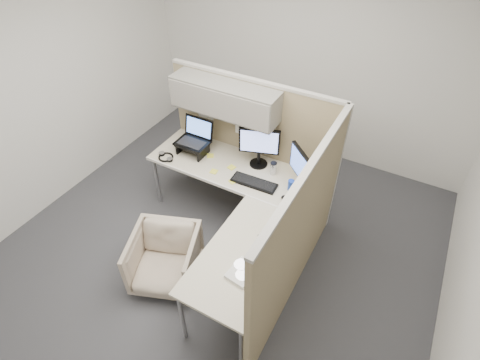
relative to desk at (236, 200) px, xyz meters
The scene contains 20 objects.
ground 0.71m from the desk, 134.71° to the right, with size 4.50×4.50×0.00m, color #38383D.
partition_back 0.88m from the desk, 115.90° to the left, with size 2.00×0.36×1.63m.
partition_right 0.81m from the desk, 13.96° to the right, with size 0.07×2.03×1.63m.
desk is the anchor object (origin of this frame).
office_chair 0.91m from the desk, 118.88° to the right, with size 0.64×0.60×0.66m, color #C4B49C.
monitor_left 0.66m from the desk, 93.96° to the left, with size 0.43×0.20×0.47m.
monitor_right 0.72m from the desk, 38.87° to the left, with size 0.35×0.33×0.47m.
laptop_station 0.93m from the desk, 151.44° to the left, with size 0.37×0.32×0.38m.
keyboard 0.28m from the desk, 76.21° to the left, with size 0.49×0.16×0.02m, color black.
mouse 0.51m from the desk, 24.78° to the left, with size 0.11×0.07×0.04m, color black.
travel_mug 0.55m from the desk, 71.34° to the left, with size 0.07×0.07×0.15m.
soda_can_green 0.60m from the desk, 12.73° to the left, with size 0.07×0.07×0.12m, color silver.
soda_can_silver 0.58m from the desk, 39.89° to the left, with size 0.07×0.07×0.12m, color #1E3FA5.
sticky_note_c 0.74m from the desk, 143.01° to the left, with size 0.08×0.08×0.01m, color yellow.
sticky_note_b 0.24m from the desk, 128.09° to the left, with size 0.08×0.08×0.01m, color yellow.
sticky_note_a 0.47m from the desk, 151.06° to the left, with size 0.08×0.08×0.01m, color yellow.
sticky_note_d 0.47m from the desk, 125.71° to the left, with size 0.08×0.08×0.01m, color yellow.
headphones 1.03m from the desk, behind, with size 0.22×0.22×0.03m.
paper_stack 0.92m from the desk, 57.51° to the right, with size 0.23×0.27×0.03m.
desk_clock 0.68m from the desk, 42.22° to the right, with size 0.09×0.11×0.10m.
Camera 1 is at (1.48, -2.25, 3.35)m, focal length 28.00 mm.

